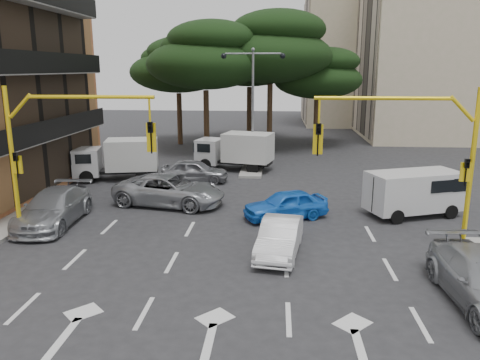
% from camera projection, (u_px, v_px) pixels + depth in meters
% --- Properties ---
extents(ground, '(120.00, 120.00, 0.00)m').
position_uv_depth(ground, '(228.00, 264.00, 16.24)').
color(ground, '#28282B').
rests_on(ground, ground).
extents(median_strip, '(1.40, 6.00, 0.15)m').
position_uv_depth(median_strip, '(252.00, 167.00, 31.74)').
color(median_strip, gray).
rests_on(median_strip, ground).
extents(apartment_beige_near, '(20.20, 12.15, 18.70)m').
position_uv_depth(apartment_beige_near, '(475.00, 38.00, 43.58)').
color(apartment_beige_near, '#C2B891').
rests_on(apartment_beige_near, ground).
extents(apartment_beige_far, '(16.20, 12.15, 16.70)m').
position_uv_depth(apartment_beige_far, '(373.00, 53.00, 55.97)').
color(apartment_beige_far, '#C2B891').
rests_on(apartment_beige_far, ground).
extents(pine_left_near, '(9.15, 9.15, 10.23)m').
position_uv_depth(pine_left_near, '(206.00, 55.00, 36.05)').
color(pine_left_near, '#382616').
rests_on(pine_left_near, ground).
extents(pine_center, '(9.98, 9.98, 11.16)m').
position_uv_depth(pine_center, '(271.00, 47.00, 37.45)').
color(pine_center, '#382616').
rests_on(pine_center, ground).
extents(pine_left_far, '(8.32, 8.32, 9.30)m').
position_uv_depth(pine_left_far, '(179.00, 65.00, 40.32)').
color(pine_left_far, '#382616').
rests_on(pine_left_far, ground).
extents(pine_right, '(7.49, 7.49, 8.37)m').
position_uv_depth(pine_right, '(319.00, 73.00, 39.57)').
color(pine_right, '#382616').
rests_on(pine_right, ground).
extents(pine_back, '(9.15, 9.15, 10.23)m').
position_uv_depth(pine_back, '(250.00, 57.00, 42.61)').
color(pine_back, '#382616').
rests_on(pine_back, ground).
extents(signal_mast_right, '(5.79, 0.37, 6.00)m').
position_uv_depth(signal_mast_right, '(422.00, 147.00, 16.75)').
color(signal_mast_right, yellow).
rests_on(signal_mast_right, ground).
extents(signal_mast_left, '(5.79, 0.37, 6.00)m').
position_uv_depth(signal_mast_left, '(55.00, 142.00, 17.78)').
color(signal_mast_left, yellow).
rests_on(signal_mast_left, ground).
extents(street_lamp_center, '(4.16, 0.36, 7.77)m').
position_uv_depth(street_lamp_center, '(253.00, 87.00, 30.49)').
color(street_lamp_center, slate).
rests_on(street_lamp_center, median_strip).
extents(car_white_hatch, '(1.90, 4.03, 1.28)m').
position_uv_depth(car_white_hatch, '(280.00, 237.00, 17.03)').
color(car_white_hatch, white).
rests_on(car_white_hatch, ground).
extents(car_blue_compact, '(4.11, 2.91, 1.30)m').
position_uv_depth(car_blue_compact, '(286.00, 205.00, 21.04)').
color(car_blue_compact, blue).
rests_on(car_blue_compact, ground).
extents(car_silver_wagon, '(2.29, 5.19, 1.48)m').
position_uv_depth(car_silver_wagon, '(54.00, 208.00, 20.27)').
color(car_silver_wagon, '#999CA1').
rests_on(car_silver_wagon, ground).
extents(car_silver_cross_a, '(5.86, 3.57, 1.52)m').
position_uv_depth(car_silver_cross_a, '(170.00, 190.00, 23.13)').
color(car_silver_cross_a, '#9D9FA5').
rests_on(car_silver_cross_a, ground).
extents(car_silver_cross_b, '(3.98, 1.67, 1.35)m').
position_uv_depth(car_silver_cross_b, '(195.00, 171.00, 27.86)').
color(car_silver_cross_b, gray).
rests_on(car_silver_cross_b, ground).
extents(van_white, '(4.59, 3.24, 2.10)m').
position_uv_depth(van_white, '(413.00, 193.00, 21.40)').
color(van_white, silver).
rests_on(van_white, ground).
extents(box_truck_a, '(5.35, 3.12, 2.47)m').
position_uv_depth(box_truck_a, '(117.00, 160.00, 28.32)').
color(box_truck_a, silver).
rests_on(box_truck_a, ground).
extents(box_truck_b, '(5.46, 3.31, 2.51)m').
position_uv_depth(box_truck_b, '(235.00, 151.00, 31.06)').
color(box_truck_b, silver).
rests_on(box_truck_b, ground).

